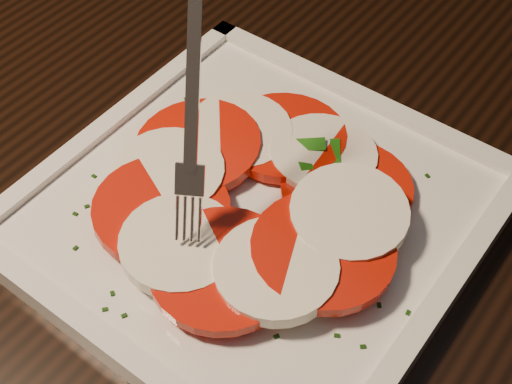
{
  "coord_description": "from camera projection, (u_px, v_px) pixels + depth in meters",
  "views": [
    {
      "loc": [
        0.18,
        -0.11,
        1.15
      ],
      "look_at": [
        0.0,
        0.15,
        0.78
      ],
      "focal_mm": 50.0,
      "sensor_mm": 36.0,
      "label": 1
    }
  ],
  "objects": [
    {
      "name": "plate",
      "position": [
        256.0,
        212.0,
        0.5
      ],
      "size": [
        0.31,
        0.31,
        0.01
      ],
      "primitive_type": "cube",
      "rotation": [
        0.0,
        0.0,
        -0.05
      ],
      "color": "white",
      "rests_on": "table"
    },
    {
      "name": "fork",
      "position": [
        195.0,
        99.0,
        0.43
      ],
      "size": [
        0.08,
        0.1,
        0.14
      ],
      "primitive_type": null,
      "rotation": [
        0.0,
        0.0,
        0.49
      ],
      "color": "white",
      "rests_on": "caprese_salad"
    },
    {
      "name": "table",
      "position": [
        244.0,
        280.0,
        0.59
      ],
      "size": [
        1.24,
        0.86,
        0.75
      ],
      "rotation": [
        0.0,
        0.0,
        -0.05
      ],
      "color": "black",
      "rests_on": "ground"
    },
    {
      "name": "caprese_salad",
      "position": [
        256.0,
        196.0,
        0.49
      ],
      "size": [
        0.24,
        0.23,
        0.03
      ],
      "color": "red",
      "rests_on": "plate"
    }
  ]
}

